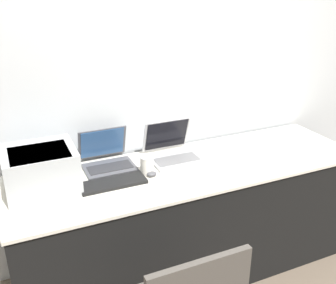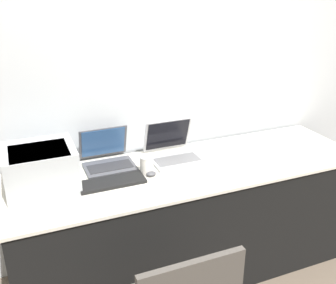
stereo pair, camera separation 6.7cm
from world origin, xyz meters
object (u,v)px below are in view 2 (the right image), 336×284
object	(u,v)px
laptop_left	(107,158)
mouse	(151,174)
coffee_cup	(147,165)
laptop_right	(173,151)
printer	(40,166)
external_keyboard	(112,182)

from	to	relation	value
laptop_left	mouse	xyz separation A→B (m)	(0.21, -0.25, -0.04)
laptop_left	coffee_cup	xyz separation A→B (m)	(0.19, -0.20, 0.01)
laptop_right	coffee_cup	size ratio (longest dim) A/B	2.86
laptop_left	mouse	bearing A→B (deg)	-50.38
laptop_right	mouse	world-z (taller)	laptop_right
printer	coffee_cup	size ratio (longest dim) A/B	3.43
laptop_left	laptop_right	world-z (taller)	laptop_right
printer	external_keyboard	world-z (taller)	printer
printer	laptop_right	distance (m)	0.85
laptop_left	mouse	world-z (taller)	laptop_left
printer	mouse	bearing A→B (deg)	-10.51
external_keyboard	coffee_cup	size ratio (longest dim) A/B	3.39
laptop_right	mouse	bearing A→B (deg)	-140.19
printer	coffee_cup	bearing A→B (deg)	-6.33
printer	external_keyboard	distance (m)	0.41
printer	external_keyboard	size ratio (longest dim) A/B	1.01
printer	laptop_left	distance (m)	0.44
external_keyboard	coffee_cup	world-z (taller)	coffee_cup
printer	mouse	size ratio (longest dim) A/B	6.29
laptop_right	coffee_cup	xyz separation A→B (m)	(-0.24, -0.14, 0.00)
laptop_left	mouse	distance (m)	0.32
printer	external_keyboard	bearing A→B (deg)	-17.41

